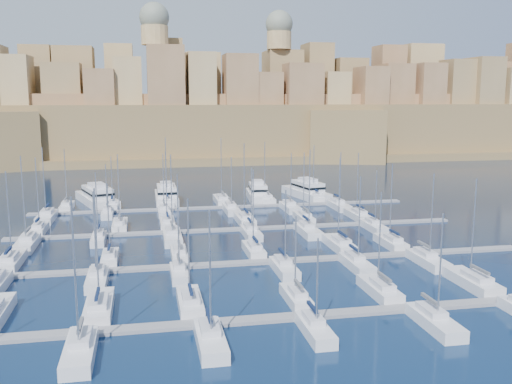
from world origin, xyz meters
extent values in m
plane|color=black|center=(0.00, 0.00, 0.00)|extent=(600.00, 600.00, 0.00)
cube|color=slate|center=(0.00, -34.00, 0.20)|extent=(84.00, 2.00, 0.40)
cube|color=slate|center=(0.00, -12.00, 0.20)|extent=(84.00, 2.00, 0.40)
cube|color=slate|center=(0.00, 10.00, 0.20)|extent=(84.00, 2.00, 0.40)
cube|color=slate|center=(0.00, 32.00, 0.20)|extent=(84.00, 2.00, 0.40)
cube|color=silver|center=(-22.99, -27.98, 0.55)|extent=(3.01, 10.05, 1.70)
cube|color=silver|center=(-22.99, -28.98, 1.75)|extent=(2.11, 4.52, 0.70)
cylinder|color=#9EA0A8|center=(-22.99, -27.47, 7.96)|extent=(0.18, 0.18, 13.11)
cube|color=#0E1B39|center=(-22.99, -29.48, 2.80)|extent=(0.35, 4.02, 0.35)
cube|color=silver|center=(-12.58, -28.45, 0.53)|extent=(2.73, 9.10, 1.66)
cube|color=silver|center=(-12.58, -29.36, 1.71)|extent=(1.91, 4.10, 0.70)
cylinder|color=#9EA0A8|center=(-12.58, -27.99, 7.22)|extent=(0.18, 0.18, 11.73)
cube|color=#0E1B39|center=(-12.58, -29.81, 2.76)|extent=(0.35, 3.64, 0.35)
cube|color=silver|center=(0.19, -29.09, 0.50)|extent=(2.35, 7.82, 1.59)
cube|color=silver|center=(0.19, -29.87, 1.64)|extent=(1.64, 3.52, 0.70)
cylinder|color=#9EA0A8|center=(0.19, -28.70, 5.97)|extent=(0.18, 0.18, 9.36)
cube|color=#595B60|center=(0.19, -30.26, 2.69)|extent=(0.35, 3.13, 0.35)
cube|color=silver|center=(11.26, -28.44, 0.53)|extent=(2.74, 9.13, 1.66)
cube|color=silver|center=(11.26, -29.35, 1.71)|extent=(1.92, 4.11, 0.70)
cylinder|color=#9EA0A8|center=(11.26, -27.98, 7.21)|extent=(0.18, 0.18, 11.71)
cube|color=#595B60|center=(11.26, -29.81, 2.76)|extent=(0.35, 3.65, 0.35)
cube|color=silver|center=(24.47, -27.94, 0.55)|extent=(3.03, 10.11, 1.71)
cube|color=silver|center=(24.47, -28.96, 1.76)|extent=(2.12, 4.55, 0.70)
cylinder|color=#9EA0A8|center=(24.47, -27.44, 7.86)|extent=(0.18, 0.18, 12.91)
cube|color=#595B60|center=(24.47, -29.46, 2.81)|extent=(0.35, 4.04, 0.35)
cube|color=silver|center=(-23.95, -39.67, 0.53)|extent=(2.80, 9.34, 1.67)
cube|color=silver|center=(-23.95, -38.74, 1.72)|extent=(1.96, 4.20, 0.70)
cylinder|color=#9EA0A8|center=(-23.95, -40.14, 8.57)|extent=(0.18, 0.18, 14.41)
cube|color=#595B60|center=(-23.95, -38.27, 2.77)|extent=(0.35, 3.74, 0.35)
cube|color=silver|center=(-11.42, -39.50, 0.52)|extent=(2.70, 9.00, 1.65)
cube|color=silver|center=(-11.42, -38.60, 1.70)|extent=(1.89, 4.05, 0.70)
cylinder|color=#9EA0A8|center=(-11.42, -39.95, 7.66)|extent=(0.18, 0.18, 12.61)
cube|color=#0E1B39|center=(-11.42, -38.15, 2.75)|extent=(0.35, 3.60, 0.35)
cube|color=silver|center=(-0.38, -38.96, 0.50)|extent=(2.37, 7.91, 1.60)
cube|color=silver|center=(-0.38, -38.16, 1.65)|extent=(1.66, 3.56, 0.70)
cylinder|color=#9EA0A8|center=(-0.38, -39.35, 5.93)|extent=(0.18, 0.18, 9.28)
cube|color=#0E1B39|center=(-0.38, -37.77, 2.70)|extent=(0.35, 3.16, 0.35)
cube|color=silver|center=(12.92, -39.50, 0.52)|extent=(2.70, 9.00, 1.65)
cube|color=silver|center=(12.92, -38.60, 1.70)|extent=(1.89, 4.05, 0.70)
cylinder|color=#9EA0A8|center=(12.92, -39.95, 7.03)|extent=(0.18, 0.18, 11.36)
cube|color=#595B60|center=(12.92, -38.15, 2.75)|extent=(0.35, 3.60, 0.35)
cube|color=silver|center=(-37.10, -6.24, 0.54)|extent=(2.85, 9.51, 1.68)
cube|color=silver|center=(-37.10, -7.20, 1.73)|extent=(2.00, 4.28, 0.70)
cylinder|color=#9EA0A8|center=(-37.10, -5.77, 7.73)|extent=(0.18, 0.18, 12.72)
cube|color=#0E1B39|center=(-37.10, -7.67, 2.78)|extent=(0.35, 3.80, 0.35)
cube|color=silver|center=(-22.89, -7.08, 0.50)|extent=(2.35, 7.84, 1.59)
cube|color=silver|center=(-22.89, -7.87, 1.64)|extent=(1.65, 3.53, 0.70)
cylinder|color=#9EA0A8|center=(-22.89, -6.69, 6.63)|extent=(0.18, 0.18, 10.67)
cube|color=#0E1B39|center=(-22.89, -8.26, 2.69)|extent=(0.35, 3.13, 0.35)
cube|color=silver|center=(-12.51, -7.04, 0.50)|extent=(2.38, 7.93, 1.60)
cube|color=silver|center=(-12.51, -7.83, 1.65)|extent=(1.66, 3.57, 0.70)
cylinder|color=#9EA0A8|center=(-12.51, -6.64, 7.20)|extent=(0.18, 0.18, 11.81)
cube|color=#595B60|center=(-12.51, -8.23, 2.70)|extent=(0.35, 3.17, 0.35)
cube|color=silver|center=(-0.71, -6.80, 0.51)|extent=(2.52, 8.40, 1.62)
cube|color=silver|center=(-0.71, -7.64, 1.67)|extent=(1.76, 3.78, 0.70)
cylinder|color=#9EA0A8|center=(-0.71, -6.38, 7.39)|extent=(0.18, 0.18, 12.14)
cube|color=#0E1B39|center=(-0.71, -8.06, 2.72)|extent=(0.35, 3.36, 0.35)
cube|color=silver|center=(13.78, -6.08, 0.55)|extent=(2.95, 9.84, 1.69)
cube|color=silver|center=(13.78, -7.07, 1.74)|extent=(2.07, 4.43, 0.70)
cylinder|color=#9EA0A8|center=(13.78, -5.59, 8.20)|extent=(0.18, 0.18, 13.61)
cube|color=#0E1B39|center=(13.78, -7.56, 2.79)|extent=(0.35, 3.93, 0.35)
cube|color=silver|center=(22.65, -6.58, 0.52)|extent=(2.65, 8.83, 1.64)
cube|color=silver|center=(22.65, -7.47, 1.69)|extent=(1.86, 3.98, 0.70)
cylinder|color=#9EA0A8|center=(22.65, -6.14, 7.60)|extent=(0.18, 0.18, 12.52)
cube|color=#0E1B39|center=(22.65, -7.91, 2.74)|extent=(0.35, 3.53, 0.35)
cube|color=silver|center=(-23.98, -17.37, 0.52)|extent=(2.62, 8.75, 1.64)
cube|color=silver|center=(-23.98, -16.50, 1.69)|extent=(1.84, 3.94, 0.70)
cylinder|color=#9EA0A8|center=(-23.98, -17.81, 6.98)|extent=(0.18, 0.18, 11.28)
cube|color=#0E1B39|center=(-23.98, -16.06, 2.74)|extent=(0.35, 3.50, 0.35)
cube|color=silver|center=(-13.10, -16.77, 0.49)|extent=(2.26, 7.53, 1.58)
cube|color=silver|center=(-13.10, -16.01, 1.63)|extent=(1.58, 3.39, 0.70)
cylinder|color=#9EA0A8|center=(-13.10, -17.14, 6.38)|extent=(0.18, 0.18, 10.21)
cube|color=#595B60|center=(-13.10, -15.64, 2.68)|extent=(0.35, 3.01, 0.35)
cube|color=silver|center=(1.68, -17.34, 0.52)|extent=(2.60, 8.68, 1.63)
cube|color=silver|center=(1.68, -16.47, 1.68)|extent=(1.82, 3.90, 0.70)
cylinder|color=#9EA0A8|center=(1.68, -17.77, 6.67)|extent=(0.18, 0.18, 10.67)
cube|color=#0E1B39|center=(1.68, -16.04, 2.73)|extent=(0.35, 3.47, 0.35)
cube|color=silver|center=(12.54, -17.38, 0.52)|extent=(2.63, 8.75, 1.64)
cube|color=silver|center=(12.54, -16.50, 1.69)|extent=(1.84, 3.94, 0.70)
cylinder|color=#9EA0A8|center=(12.54, -17.81, 7.47)|extent=(0.18, 0.18, 12.26)
cube|color=#0E1B39|center=(12.54, -16.06, 2.74)|extent=(0.35, 3.50, 0.35)
cube|color=silver|center=(23.58, -17.67, 0.53)|extent=(2.80, 9.34, 1.67)
cube|color=silver|center=(23.58, -16.74, 1.72)|extent=(1.96, 4.20, 0.70)
cylinder|color=#9EA0A8|center=(23.58, -18.14, 7.56)|extent=(0.18, 0.18, 12.39)
cube|color=#595B60|center=(23.58, -16.27, 2.77)|extent=(0.35, 3.74, 0.35)
cube|color=silver|center=(-36.70, 15.02, 0.50)|extent=(2.41, 8.05, 1.60)
cube|color=silver|center=(-36.70, 14.22, 1.65)|extent=(1.69, 3.62, 0.70)
cylinder|color=#9EA0A8|center=(-36.70, 15.43, 7.59)|extent=(0.18, 0.18, 12.57)
cube|color=#0E1B39|center=(-36.70, 13.82, 2.70)|extent=(0.35, 3.22, 0.35)
cube|color=silver|center=(-22.25, 15.48, 0.52)|extent=(2.69, 8.96, 1.65)
cube|color=silver|center=(-22.25, 14.58, 1.70)|extent=(1.88, 4.03, 0.70)
cylinder|color=#9EA0A8|center=(-22.25, 15.93, 7.74)|extent=(0.18, 0.18, 12.79)
cube|color=#595B60|center=(-22.25, 14.14, 2.75)|extent=(0.35, 3.58, 0.35)
cube|color=silver|center=(-13.37, 15.46, 0.52)|extent=(2.68, 8.92, 1.65)
cube|color=silver|center=(-13.37, 14.57, 1.70)|extent=(1.87, 4.01, 0.70)
cylinder|color=#9EA0A8|center=(-13.37, 15.91, 7.94)|extent=(0.18, 0.18, 13.18)
cube|color=#0E1B39|center=(-13.37, 14.12, 2.75)|extent=(0.35, 3.57, 0.35)
cube|color=silver|center=(1.88, 15.99, 0.55)|extent=(2.99, 9.97, 1.70)
cube|color=silver|center=(1.88, 14.99, 1.75)|extent=(2.09, 4.49, 0.70)
cylinder|color=#9EA0A8|center=(1.88, 16.49, 8.58)|extent=(0.18, 0.18, 14.36)
cube|color=#0E1B39|center=(1.88, 14.49, 2.80)|extent=(0.35, 3.99, 0.35)
cube|color=silver|center=(13.84, 15.22, 0.51)|extent=(2.53, 8.44, 1.62)
cube|color=silver|center=(13.84, 14.38, 1.67)|extent=(1.77, 3.80, 0.70)
cylinder|color=#9EA0A8|center=(13.84, 15.64, 7.58)|extent=(0.18, 0.18, 12.51)
cube|color=#595B60|center=(13.84, 13.95, 2.72)|extent=(0.35, 3.38, 0.35)
cube|color=silver|center=(25.41, 15.66, 0.53)|extent=(2.80, 9.32, 1.67)
cube|color=silver|center=(25.41, 14.73, 1.72)|extent=(1.96, 4.19, 0.70)
cylinder|color=#9EA0A8|center=(25.41, 16.13, 7.45)|extent=(0.18, 0.18, 12.16)
cube|color=#0E1B39|center=(25.41, 14.26, 2.77)|extent=(0.35, 3.73, 0.35)
cube|color=silver|center=(-36.82, 4.10, 0.55)|extent=(2.94, 9.81, 1.69)
cube|color=silver|center=(-36.82, 5.08, 1.74)|extent=(2.06, 4.41, 0.70)
cylinder|color=#9EA0A8|center=(-36.82, 3.61, 8.38)|extent=(0.18, 0.18, 13.99)
cube|color=#595B60|center=(-36.82, 5.57, 2.79)|extent=(0.35, 3.92, 0.35)
cube|color=silver|center=(-25.45, 5.22, 0.49)|extent=(2.27, 7.55, 1.58)
cube|color=silver|center=(-25.45, 5.98, 1.63)|extent=(1.59, 3.40, 0.70)
cylinder|color=#9EA0A8|center=(-25.45, 4.85, 6.75)|extent=(0.18, 0.18, 10.94)
cube|color=#0E1B39|center=(-25.45, 6.36, 2.68)|extent=(0.35, 3.02, 0.35)
cube|color=silver|center=(-12.98, 3.95, 0.55)|extent=(3.03, 10.11, 1.71)
cube|color=silver|center=(-12.98, 4.96, 1.76)|extent=(2.12, 4.55, 0.70)
cylinder|color=#9EA0A8|center=(-12.98, 3.44, 8.27)|extent=(0.18, 0.18, 13.72)
cube|color=#595B60|center=(-12.98, 5.46, 2.81)|extent=(0.35, 4.04, 0.35)
cube|color=silver|center=(1.03, 4.58, 0.52)|extent=(2.65, 8.84, 1.64)
cube|color=silver|center=(1.03, 5.46, 1.69)|extent=(1.86, 3.98, 0.70)
cylinder|color=#9EA0A8|center=(1.03, 4.14, 6.93)|extent=(0.18, 0.18, 11.18)
cube|color=#0E1B39|center=(1.03, 5.91, 2.74)|extent=(0.35, 3.54, 0.35)
cube|color=silver|center=(11.46, 4.13, 0.54)|extent=(2.92, 9.75, 1.69)
cube|color=silver|center=(11.46, 5.10, 1.74)|extent=(2.05, 4.39, 0.70)
cylinder|color=#9EA0A8|center=(11.46, 3.64, 8.44)|extent=(0.18, 0.18, 14.10)
cube|color=#0E1B39|center=(11.46, 5.59, 2.79)|extent=(0.35, 3.90, 0.35)
cube|color=silver|center=(24.54, 4.93, 0.50)|extent=(2.44, 8.14, 1.61)
cube|color=silver|center=(24.54, 5.74, 1.66)|extent=(1.71, 3.66, 0.70)
cylinder|color=#9EA0A8|center=(24.54, 4.52, 6.39)|extent=(0.18, 0.18, 10.16)
cube|color=#0E1B39|center=(24.54, 6.15, 2.71)|extent=(0.35, 3.26, 0.35)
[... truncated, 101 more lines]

